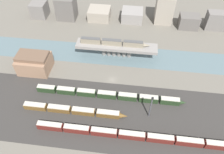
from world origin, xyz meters
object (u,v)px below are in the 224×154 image
Objects in this scene: train_yard_near at (135,136)px; warehouse_building at (34,63)px; train_yard_mid at (74,110)px; train_on_bridge at (114,42)px; signal_tower at (151,107)px; train_yard_far at (109,95)px.

warehouse_building reaches higher than train_yard_near.
train_on_bridge is at bearing 72.41° from train_yard_mid.
signal_tower is (68.89, -25.32, 2.21)m from warehouse_building.
signal_tower reaches higher than train_on_bridge.
signal_tower is at bearing 3.73° from train_yard_mid.
train_yard_far is at bearing -87.56° from train_on_bridge.
warehouse_building is (-30.84, 27.80, 3.95)m from train_yard_mid.
train_yard_far is at bearing 156.35° from signal_tower.
train_yard_far is (1.48, -34.86, -8.51)m from train_on_bridge.
warehouse_building is (-47.18, 15.81, 3.72)m from train_yard_far.
train_yard_near reaches higher than train_yard_mid.
train_yard_far is 5.30× the size of signal_tower.
train_yard_near is 6.23× the size of signal_tower.
train_yard_near is 5.18× the size of warehouse_building.
train_yard_near is 27.11m from train_yard_far.
train_on_bridge is 0.81× the size of train_yard_mid.
signal_tower is at bearing -20.18° from warehouse_building.
train_yard_mid is 2.93× the size of warehouse_building.
train_yard_near is 73.20m from warehouse_building.
train_on_bridge reaches higher than train_yard_far.
train_yard_mid is 38.63m from signal_tower.
train_yard_near is at bearing -18.55° from train_yard_mid.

